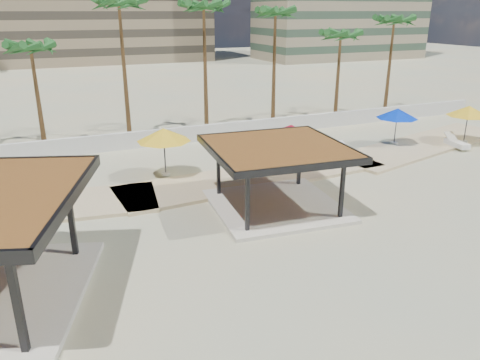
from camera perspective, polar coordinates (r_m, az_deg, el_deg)
The scene contains 18 objects.
ground at distance 20.48m, azimuth 5.35°, elevation -6.61°, with size 200.00×200.00×0.00m, color tan.
promenade at distance 27.61m, azimuth 1.43°, elevation 0.78°, with size 44.45×7.97×0.24m.
boundary_wall at distance 34.30m, azimuth -7.49°, elevation 5.40°, with size 56.00×0.30×1.20m, color silver.
pavilion_central at distance 22.43m, azimuth 4.50°, elevation 1.10°, with size 6.82×6.82×3.19m.
umbrella_b at distance 26.76m, azimuth -9.30°, elevation 5.45°, with size 4.04×4.04×2.75m.
umbrella_c at distance 28.48m, azimuth 6.23°, elevation 6.04°, with size 3.65×3.65×2.50m.
umbrella_d at distance 34.67m, azimuth 18.63°, elevation 7.69°, with size 2.88×2.88×2.55m.
umbrella_e at distance 37.02m, azimuth 26.11°, elevation 7.56°, with size 3.13×3.13×2.65m.
lounger_a at distance 23.54m, azimuth -23.40°, elevation -3.67°, with size 0.87×1.99×0.73m.
lounger_b at distance 29.47m, azimuth 6.18°, elevation 2.60°, with size 1.48×2.42×0.87m.
lounger_c at distance 31.52m, azimuth 13.19°, elevation 3.29°, with size 1.02×2.16×0.78m.
lounger_d at distance 36.18m, azimuth 24.89°, elevation 4.09°, with size 1.00×2.20×0.80m.
palm_c at distance 34.17m, azimuth -24.13°, elevation 14.14°, with size 3.00×3.00×7.73m.
palm_d at distance 35.39m, azimuth -14.51°, elevation 19.49°, with size 3.00×3.00×10.44m.
palm_e at distance 36.41m, azimuth -4.44°, elevation 19.72°, with size 3.00×3.00×10.23m.
palm_f at distance 38.98m, azimuth 4.33°, elevation 19.16°, with size 3.00×3.00×9.81m.
palm_g at distance 41.81m, azimuth 12.16°, elevation 16.54°, with size 3.00×3.00×8.02m.
palm_h at distance 45.93m, azimuth 18.25°, elevation 17.59°, with size 3.00×3.00×9.13m.
Camera 1 is at (-8.98, -15.98, 9.14)m, focal length 35.00 mm.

